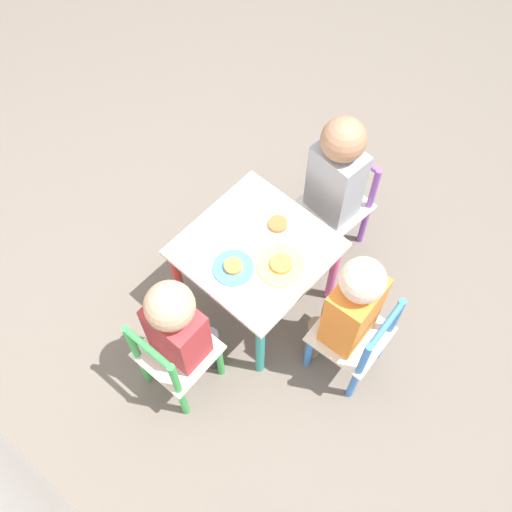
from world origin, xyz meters
TOP-DOWN VIEW (x-y plane):
  - ground_plane at (0.00, 0.00)m, footprint 6.00×6.00m
  - kids_table at (0.00, 0.00)m, footprint 0.52×0.52m
  - chair_blue at (-0.48, -0.03)m, footprint 0.28×0.28m
  - chair_purple at (-0.04, -0.48)m, footprint 0.28×0.28m
  - chair_green at (-0.02, 0.48)m, footprint 0.27×0.27m
  - child_left at (-0.42, -0.03)m, footprint 0.22×0.21m
  - child_front at (-0.04, -0.42)m, footprint 0.21×0.23m
  - child_back at (-0.02, 0.42)m, footprint 0.21×0.22m
  - plate_left at (-0.12, 0.00)m, footprint 0.18×0.18m
  - plate_front at (-0.00, -0.12)m, footprint 0.17×0.17m
  - plate_back at (0.00, 0.12)m, footprint 0.15×0.15m

SIDE VIEW (x-z plane):
  - ground_plane at x=0.00m, z-range 0.00..0.00m
  - chair_blue at x=-0.48m, z-range 0.00..0.51m
  - chair_purple at x=-0.04m, z-range 0.00..0.51m
  - chair_green at x=-0.02m, z-range 0.00..0.51m
  - kids_table at x=0.00m, z-range 0.15..0.59m
  - child_back at x=-0.02m, z-range 0.08..0.80m
  - plate_front at x=0.00m, z-range 0.44..0.46m
  - plate_left at x=-0.12m, z-range 0.44..0.46m
  - plate_back at x=0.00m, z-range 0.44..0.46m
  - child_left at x=-0.42m, z-range 0.07..0.83m
  - child_front at x=-0.04m, z-range 0.08..0.88m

